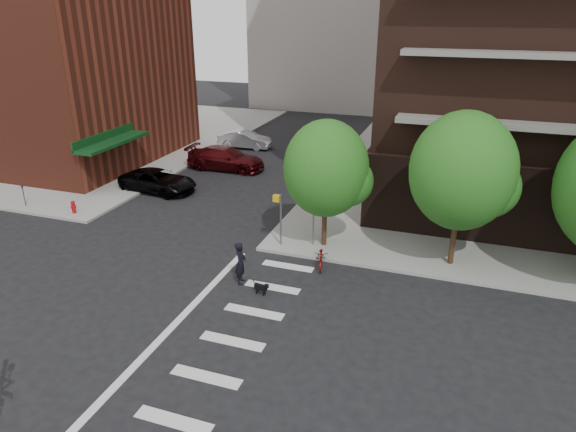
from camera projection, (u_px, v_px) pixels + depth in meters
ground at (160, 325)px, 19.19m from camera, size 120.00×120.00×0.00m
sidewalk_nw at (69, 134)px, 47.12m from camera, size 31.00×33.00×0.15m
crosswalk at (213, 337)px, 18.51m from camera, size 3.85×13.00×0.01m
midrise_nw at (21, 19)px, 37.71m from camera, size 21.40×15.50×20.00m
tree_a at (326, 169)px, 23.84m from camera, size 4.00×4.00×5.90m
tree_b at (462, 171)px, 21.82m from camera, size 4.50×4.50×6.65m
pedestrian_signal at (288, 212)px, 24.68m from camera, size 2.18×0.67×2.60m
fire_hydrant at (73, 206)px, 28.98m from camera, size 0.24×0.24×0.73m
parking_meter at (23, 193)px, 29.89m from camera, size 0.10×0.08×1.32m
parked_car_black at (158, 181)px, 32.68m from camera, size 2.83×5.26×1.40m
parked_car_maroon at (226, 158)px, 37.02m from camera, size 2.50×5.73×1.64m
parked_car_silver at (245, 139)px, 42.60m from camera, size 1.79×4.47×1.45m
scooter at (321, 257)px, 23.33m from camera, size 1.02×1.85×0.92m
dog_walker at (241, 263)px, 21.78m from camera, size 0.77×0.59×1.90m
dog at (261, 287)px, 21.11m from camera, size 0.65×0.26×0.54m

